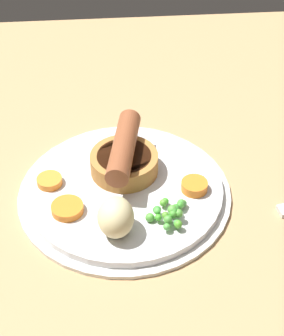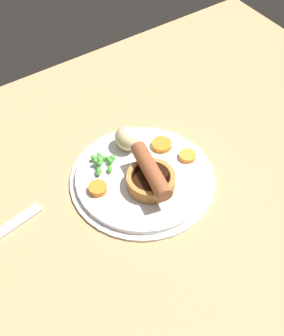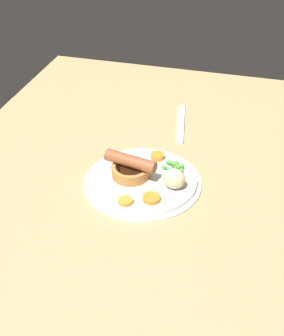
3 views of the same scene
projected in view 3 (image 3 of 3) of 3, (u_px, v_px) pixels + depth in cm
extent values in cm
cube|color=tan|center=(128.00, 177.00, 100.00)|extent=(110.00, 80.00, 3.00)
cylinder|color=silver|center=(143.00, 183.00, 95.63)|extent=(24.08, 24.08, 0.50)
cylinder|color=silver|center=(143.00, 181.00, 95.36)|extent=(22.16, 22.16, 1.40)
cylinder|color=#AD7538|center=(131.00, 171.00, 94.94)|extent=(7.79, 7.79, 2.34)
cylinder|color=#33190C|center=(131.00, 167.00, 94.35)|extent=(6.23, 6.23, 0.30)
cylinder|color=brown|center=(131.00, 161.00, 93.51)|extent=(4.65, 11.12, 2.55)
sphere|color=green|center=(170.00, 170.00, 95.92)|extent=(0.78, 0.78, 0.78)
sphere|color=green|center=(177.00, 165.00, 96.61)|extent=(0.87, 0.87, 0.87)
sphere|color=#54942E|center=(175.00, 167.00, 96.13)|extent=(0.76, 0.76, 0.76)
sphere|color=green|center=(175.00, 164.00, 96.69)|extent=(0.90, 0.90, 0.90)
sphere|color=#4A9839|center=(179.00, 167.00, 96.16)|extent=(0.94, 0.94, 0.94)
sphere|color=#57A941|center=(174.00, 164.00, 96.57)|extent=(0.96, 0.96, 0.96)
sphere|color=green|center=(174.00, 172.00, 95.49)|extent=(0.74, 0.74, 0.74)
sphere|color=green|center=(170.00, 163.00, 97.98)|extent=(0.82, 0.82, 0.82)
sphere|color=#4EA342|center=(182.00, 170.00, 96.06)|extent=(0.77, 0.77, 0.77)
sphere|color=#50A436|center=(173.00, 164.00, 96.84)|extent=(0.85, 0.85, 0.85)
sphere|color=#48993F|center=(168.00, 162.00, 98.24)|extent=(0.92, 0.92, 0.92)
sphere|color=#58A934|center=(165.00, 167.00, 96.84)|extent=(0.81, 0.81, 0.81)
sphere|color=green|center=(181.00, 166.00, 96.88)|extent=(0.78, 0.78, 0.78)
sphere|color=green|center=(173.00, 164.00, 96.65)|extent=(0.74, 0.74, 0.74)
sphere|color=green|center=(169.00, 170.00, 95.79)|extent=(0.91, 0.91, 0.91)
sphere|color=green|center=(173.00, 163.00, 97.17)|extent=(0.87, 0.87, 0.87)
sphere|color=#4FAA2E|center=(182.00, 166.00, 96.93)|extent=(0.88, 0.88, 0.88)
sphere|color=green|center=(164.00, 167.00, 97.21)|extent=(0.76, 0.76, 0.76)
sphere|color=#4F9E39|center=(177.00, 163.00, 97.16)|extent=(0.93, 0.93, 0.93)
sphere|color=green|center=(168.00, 162.00, 98.61)|extent=(0.76, 0.76, 0.76)
sphere|color=#4C9E38|center=(172.00, 174.00, 95.31)|extent=(0.99, 0.99, 0.99)
ellipsoid|color=beige|center=(174.00, 179.00, 91.33)|extent=(3.99, 4.63, 4.15)
cylinder|color=orange|center=(151.00, 198.00, 89.03)|extent=(4.05, 4.05, 0.87)
cylinder|color=orange|center=(158.00, 156.00, 100.43)|extent=(3.52, 3.52, 1.07)
cylinder|color=orange|center=(125.00, 201.00, 88.39)|extent=(3.99, 3.99, 0.83)
cube|color=silver|center=(181.00, 123.00, 115.05)|extent=(18.01, 4.58, 0.60)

